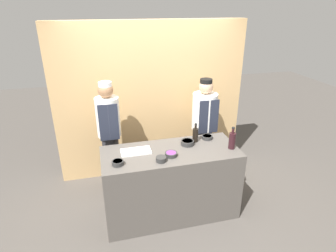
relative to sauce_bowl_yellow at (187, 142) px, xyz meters
name	(u,v)px	position (x,y,z in m)	size (l,w,h in m)	color
ground_plane	(171,211)	(-0.25, -0.12, -0.97)	(14.00, 14.00, 0.00)	#4C4742
cabinet_wall	(151,101)	(-0.25, 1.08, 0.23)	(2.94, 0.18, 2.40)	tan
counter	(171,183)	(-0.25, -0.12, -0.50)	(1.70, 0.70, 0.93)	#514C47
sauce_bowl_yellow	(187,142)	(0.00, 0.00, 0.00)	(0.17, 0.17, 0.06)	#2D2D2D
sauce_bowl_purple	(171,154)	(-0.28, -0.23, -0.01)	(0.15, 0.15, 0.05)	#2D2D2D
sauce_bowl_green	(207,137)	(0.31, 0.10, -0.01)	(0.14, 0.14, 0.05)	#2D2D2D
sauce_bowl_orange	(118,163)	(-0.91, -0.27, 0.00)	(0.13, 0.13, 0.05)	#2D2D2D
sauce_bowl_red	(161,159)	(-0.42, -0.32, 0.00)	(0.12, 0.12, 0.06)	#2D2D2D
cutting_board	(136,151)	(-0.67, -0.03, -0.02)	(0.37, 0.20, 0.02)	white
bottle_soy	(195,135)	(0.13, 0.06, 0.07)	(0.07, 0.07, 0.26)	black
bottle_wine	(232,140)	(0.51, -0.23, 0.08)	(0.08, 0.08, 0.29)	black
chef_left	(110,135)	(-0.95, 0.58, -0.05)	(0.32, 0.32, 1.67)	#28282D
chef_right	(204,127)	(0.45, 0.58, -0.09)	(0.37, 0.37, 1.63)	#28282D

